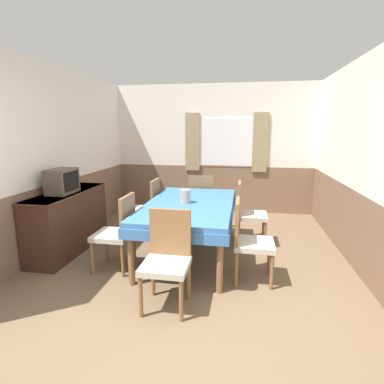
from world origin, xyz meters
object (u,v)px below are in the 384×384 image
Objects in this scene: sideboard at (68,221)px; tv at (62,181)px; chair_head_near at (167,256)px; chair_left_far at (148,206)px; vase at (185,196)px; chair_right_near at (248,238)px; dining_table at (190,210)px; chair_right_far at (247,211)px; chair_left_near at (118,230)px; chair_head_window at (202,199)px.

sideboard is 0.59m from tv.
chair_head_near is 1.94m from chair_left_far.
tv is (-0.93, -0.80, 0.52)m from chair_left_far.
chair_head_near is 1.24m from vase.
chair_left_far is (-1.55, 1.15, 0.00)m from chair_right_near.
dining_table is 2.15× the size of chair_right_near.
chair_head_near is at bearing -23.59° from chair_right_far.
tv is at bearing -80.20° from sideboard.
chair_left_near is at bearing -53.52° from chair_right_far.
dining_table is at bearing -53.52° from chair_right_far.
chair_right_near reaches higher than sideboard.
chair_left_far is at bearing 40.97° from tv.
sideboard is at bearing -175.58° from vase.
chair_right_near is at bearing -7.94° from tv.
tv reaches higher than chair_left_near.
chair_left_near reaches higher than sideboard.
chair_right_near is at bearing -140.95° from chair_head_near.
tv reaches higher than chair_left_far.
chair_left_near is at bearing -143.52° from dining_table.
chair_left_far is at bearing -126.48° from chair_right_near.
chair_right_near is 1.93m from chair_left_far.
sideboard is 8.01× the size of vase.
chair_head_near is at bearing -29.84° from tv.
chair_head_window is at bearing -156.41° from chair_right_near.
vase reaches higher than sideboard.
dining_table is at bearing -53.52° from chair_left_near.
chair_right_far and chair_right_near have the same top height.
chair_head_window is 5.17× the size of vase.
tv is (-2.48, -0.80, 0.52)m from chair_right_far.
chair_right_far is 1.00× the size of chair_left_far.
chair_left_near and chair_right_far have the same top height.
chair_head_near is at bearing -31.77° from sideboard.
chair_right_far is at bearing -113.59° from chair_head_near.
dining_table is 2.15× the size of chair_left_far.
chair_left_near is 1.12m from tv.
chair_head_near is at bearing -87.40° from vase.
chair_left_near reaches higher than vase.
chair_right_far is at bearing 36.48° from dining_table.
chair_head_window is 1.94m from chair_right_near.
chair_left_near is (-0.78, -0.57, -0.13)m from dining_table.
vase is at bearing -87.40° from chair_head_near.
dining_table is at bearing 4.71° from sideboard.
sideboard is (-1.72, -1.35, -0.07)m from chair_head_window.
chair_right_near reaches higher than vase.
tv reaches higher than sideboard.
tv is (-1.70, -1.43, 0.52)m from chair_head_window.
dining_table is at bearing 13.40° from vase.
tv is 2.30× the size of vase.
chair_head_window is 2.18m from sideboard.
chair_left_far is at bearing 140.91° from vase.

